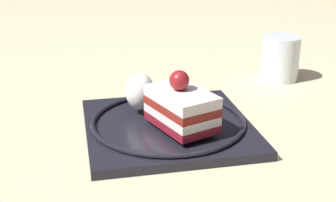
% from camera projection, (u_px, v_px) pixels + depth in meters
% --- Properties ---
extents(ground_plane, '(2.40, 2.40, 0.00)m').
position_uv_depth(ground_plane, '(150.00, 131.00, 0.71)').
color(ground_plane, '#CCB791').
extents(dessert_plate, '(0.29, 0.29, 0.02)m').
position_uv_depth(dessert_plate, '(168.00, 127.00, 0.70)').
color(dessert_plate, black).
rests_on(dessert_plate, ground_plane).
extents(cake_slice, '(0.12, 0.11, 0.08)m').
position_uv_depth(cake_slice, '(181.00, 107.00, 0.67)').
color(cake_slice, maroon).
rests_on(cake_slice, dessert_plate).
extents(whipped_cream_dollop, '(0.04, 0.04, 0.06)m').
position_uv_depth(whipped_cream_dollop, '(140.00, 91.00, 0.73)').
color(whipped_cream_dollop, white).
rests_on(whipped_cream_dollop, dessert_plate).
extents(fork, '(0.11, 0.04, 0.00)m').
position_uv_depth(fork, '(188.00, 99.00, 0.77)').
color(fork, silver).
rests_on(fork, dessert_plate).
extents(drink_glass_near, '(0.07, 0.07, 0.09)m').
position_uv_depth(drink_glass_near, '(280.00, 61.00, 0.92)').
color(drink_glass_near, silver).
rests_on(drink_glass_near, ground_plane).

